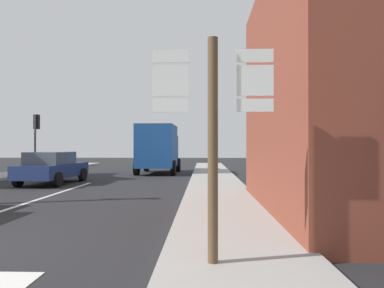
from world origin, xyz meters
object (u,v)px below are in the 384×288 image
object	(u,v)px
sedan_far	(52,167)
traffic_light_far_left	(36,130)
route_sign_post	(213,132)
delivery_truck	(158,148)

from	to	relation	value
sedan_far	traffic_light_far_left	size ratio (longest dim) A/B	1.16
route_sign_post	traffic_light_far_left	size ratio (longest dim) A/B	0.86
delivery_truck	traffic_light_far_left	distance (m)	7.61
delivery_truck	route_sign_post	xyz separation A→B (m)	(2.99, -17.90, 0.26)
sedan_far	route_sign_post	distance (m)	13.43
sedan_far	traffic_light_far_left	distance (m)	6.87
route_sign_post	traffic_light_far_left	distance (m)	19.97
sedan_far	delivery_truck	xyz separation A→B (m)	(4.07, 6.54, 0.89)
traffic_light_far_left	delivery_truck	bearing A→B (deg)	6.93
sedan_far	route_sign_post	world-z (taller)	route_sign_post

